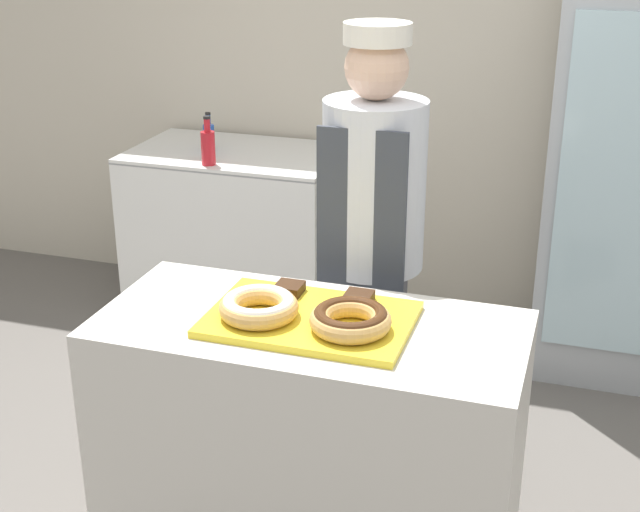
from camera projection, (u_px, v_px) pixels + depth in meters
The scene contains 12 objects.
wall_back at pixel (446, 56), 4.40m from camera, with size 8.00×0.06×2.70m.
display_counter at pixel (310, 446), 2.86m from camera, with size 1.31×0.61×0.88m.
serving_tray at pixel (310, 319), 2.69m from camera, with size 0.61×0.41×0.02m.
donut_light_glaze at pixel (259, 306), 2.66m from camera, with size 0.24×0.24×0.07m.
donut_chocolate_glaze at pixel (350, 319), 2.58m from camera, with size 0.24×0.24×0.07m.
brownie_back_left at pixel (289, 288), 2.83m from camera, with size 0.08×0.08×0.03m.
brownie_back_right at pixel (359, 298), 2.77m from camera, with size 0.08×0.08×0.03m.
baker_person at pixel (372, 246), 3.25m from camera, with size 0.37×0.37×1.70m.
beverage_fridge at pixel (620, 181), 3.96m from camera, with size 0.62×0.61×1.82m.
chest_freezer at pixel (239, 233), 4.66m from camera, with size 1.07×0.68×0.89m.
bottle_red at pixel (208, 146), 4.24m from camera, with size 0.07×0.07×0.24m.
bottle_blue at pixel (209, 136), 4.47m from camera, with size 0.06×0.06×0.20m.
Camera 1 is at (0.77, -2.30, 2.08)m, focal length 50.00 mm.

